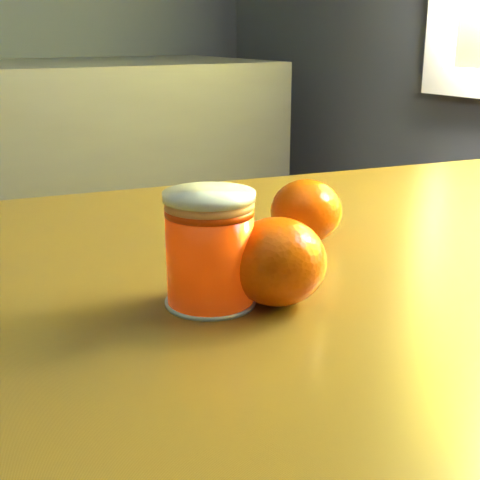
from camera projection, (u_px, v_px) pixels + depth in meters
table at (309, 363)px, 0.64m from camera, size 1.12×0.86×0.78m
juice_glass at (210, 249)px, 0.51m from camera, size 0.07×0.07×0.09m
orange_front at (277, 261)px, 0.51m from camera, size 0.10×0.10×0.07m
orange_back at (306, 211)px, 0.67m from camera, size 0.09×0.09×0.06m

